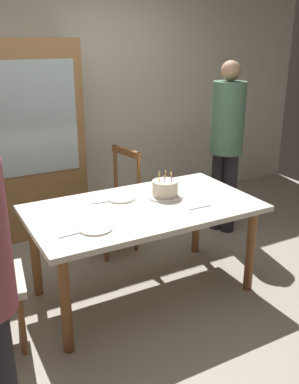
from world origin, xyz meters
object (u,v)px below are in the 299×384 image
(plate_near_celebrant, at_px, (96,228))
(china_cabinet, at_px, (24,141))
(birthday_cake, at_px, (165,189))
(person_guest, at_px, (227,138))
(plate_far_side, at_px, (121,198))
(chair_spindle_back, at_px, (113,203))
(dining_table, at_px, (144,216))

(plate_near_celebrant, height_order, china_cabinet, china_cabinet)
(birthday_cake, distance_m, person_guest, 1.18)
(person_guest, distance_m, china_cabinet, 1.98)
(birthday_cake, distance_m, plate_far_side, 0.35)
(plate_near_celebrant, relative_size, person_guest, 0.13)
(plate_far_side, relative_size, chair_spindle_back, 0.23)
(plate_far_side, relative_size, china_cabinet, 0.12)
(plate_far_side, height_order, china_cabinet, china_cabinet)
(birthday_cake, height_order, plate_far_side, birthday_cake)
(birthday_cake, height_order, plate_near_celebrant, birthday_cake)
(plate_near_celebrant, xyz_separation_m, china_cabinet, (-0.03, 1.77, 0.21))
(plate_near_celebrant, bearing_deg, person_guest, 26.38)
(plate_near_celebrant, distance_m, china_cabinet, 1.78)
(dining_table, height_order, plate_far_side, plate_far_side)
(birthday_cake, bearing_deg, plate_far_side, 159.48)
(dining_table, xyz_separation_m, plate_far_side, (-0.08, 0.21, 0.09))
(plate_near_celebrant, xyz_separation_m, chair_spindle_back, (0.56, 1.01, -0.28))
(china_cabinet, bearing_deg, plate_near_celebrant, -89.14)
(birthday_cake, xyz_separation_m, plate_far_side, (-0.32, 0.12, -0.05))
(birthday_cake, distance_m, china_cabinet, 1.65)
(person_guest, height_order, china_cabinet, china_cabinet)
(dining_table, relative_size, chair_spindle_back, 1.78)
(plate_near_celebrant, distance_m, chair_spindle_back, 1.18)
(dining_table, height_order, birthday_cake, birthday_cake)
(plate_far_side, bearing_deg, china_cabinet, 106.78)
(birthday_cake, xyz_separation_m, plate_near_celebrant, (-0.70, -0.30, -0.05))
(plate_near_celebrant, relative_size, china_cabinet, 0.12)
(person_guest, relative_size, china_cabinet, 0.90)
(birthday_cake, relative_size, person_guest, 0.16)
(plate_far_side, bearing_deg, chair_spindle_back, 72.90)
(dining_table, height_order, china_cabinet, china_cabinet)
(china_cabinet, bearing_deg, chair_spindle_back, -52.49)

